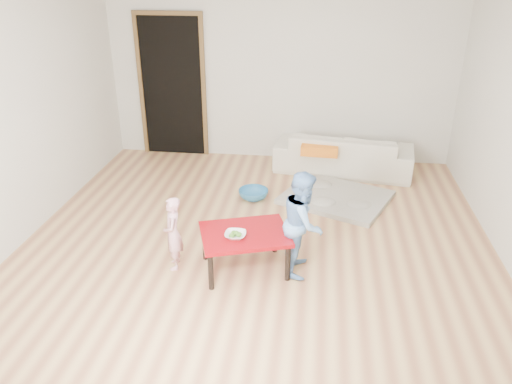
% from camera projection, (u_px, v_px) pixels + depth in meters
% --- Properties ---
extents(floor, '(5.00, 5.00, 0.01)m').
position_uv_depth(floor, '(258.00, 238.00, 5.46)').
color(floor, '#9F6544').
rests_on(floor, ground).
extents(back_wall, '(5.00, 0.02, 2.60)m').
position_uv_depth(back_wall, '(280.00, 72.00, 7.15)').
color(back_wall, beige).
rests_on(back_wall, floor).
extents(left_wall, '(0.02, 5.00, 2.60)m').
position_uv_depth(left_wall, '(21.00, 114.00, 5.19)').
color(left_wall, beige).
rests_on(left_wall, floor).
extents(doorway, '(1.02, 0.08, 2.11)m').
position_uv_depth(doorway, '(173.00, 88.00, 7.43)').
color(doorway, brown).
rests_on(doorway, back_wall).
extents(sofa, '(1.99, 0.99, 0.56)m').
position_uv_depth(sofa, '(344.00, 152.00, 7.07)').
color(sofa, beige).
rests_on(sofa, floor).
extents(cushion, '(0.52, 0.47, 0.13)m').
position_uv_depth(cushion, '(320.00, 147.00, 6.81)').
color(cushion, orange).
rests_on(cushion, sofa).
extents(red_table, '(0.98, 0.85, 0.41)m').
position_uv_depth(red_table, '(245.00, 251.00, 4.83)').
color(red_table, maroon).
rests_on(red_table, floor).
extents(bowl, '(0.20, 0.20, 0.05)m').
position_uv_depth(bowl, '(235.00, 235.00, 4.65)').
color(bowl, white).
rests_on(bowl, red_table).
extents(broccoli, '(0.12, 0.12, 0.06)m').
position_uv_depth(broccoli, '(235.00, 235.00, 4.65)').
color(broccoli, '#2D5919').
rests_on(broccoli, red_table).
extents(child_pink, '(0.24, 0.31, 0.75)m').
position_uv_depth(child_pink, '(173.00, 233.00, 4.80)').
color(child_pink, '#D8627C').
rests_on(child_pink, floor).
extents(child_blue, '(0.43, 0.53, 1.03)m').
position_uv_depth(child_blue, '(303.00, 223.00, 4.70)').
color(child_blue, '#6BA4F9').
rests_on(child_blue, floor).
extents(basin, '(0.38, 0.38, 0.12)m').
position_uv_depth(basin, '(253.00, 194.00, 6.33)').
color(basin, teal).
rests_on(basin, floor).
extents(blanket, '(1.53, 1.43, 0.06)m').
position_uv_depth(blanket, '(336.00, 197.00, 6.31)').
color(blanket, '#AFAA9A').
rests_on(blanket, floor).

